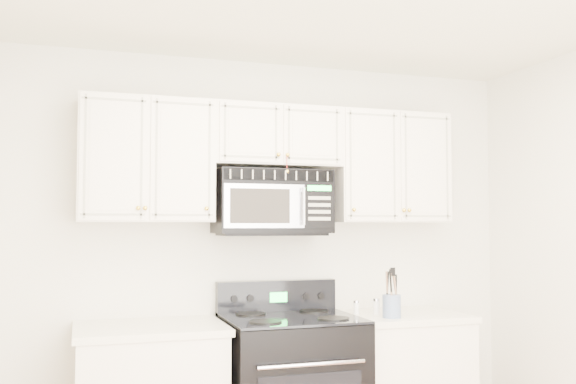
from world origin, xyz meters
name	(u,v)px	position (x,y,z in m)	size (l,w,h in m)	color
room	(386,274)	(0.00, 0.00, 1.30)	(3.51, 3.51, 2.61)	#9C6951
upper_cabinets	(274,159)	(0.00, 1.58, 1.93)	(2.44, 0.37, 0.75)	beige
microwave	(272,202)	(-0.02, 1.56, 1.65)	(0.73, 0.42, 0.40)	black
utensil_crock	(392,305)	(0.67, 1.26, 1.00)	(0.12, 0.12, 0.31)	slate
shaker_salt	(356,307)	(0.53, 1.48, 0.96)	(0.04, 0.04, 0.09)	silver
shaker_pepper	(376,307)	(0.64, 1.41, 0.97)	(0.04, 0.04, 0.11)	silver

